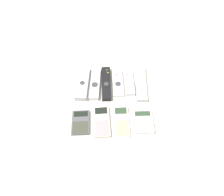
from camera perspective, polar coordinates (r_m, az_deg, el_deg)
name	(u,v)px	position (r m, az deg, el deg)	size (l,w,h in m)	color
ground_plane	(112,105)	(1.04, 0.03, -1.89)	(3.00, 3.00, 0.00)	beige
remote_0	(83,83)	(1.11, -7.64, 3.87)	(0.07, 0.20, 0.03)	#B7B7BC
remote_1	(95,83)	(1.11, -4.40, 4.01)	(0.06, 0.21, 0.02)	silver
remote_2	(106,83)	(1.11, -1.51, 3.86)	(0.05, 0.21, 0.02)	black
remote_3	(118,83)	(1.11, 1.53, 3.91)	(0.06, 0.17, 0.02)	white
remote_4	(129,82)	(1.12, 4.54, 4.06)	(0.05, 0.16, 0.02)	silver
remote_5	(141,83)	(1.12, 7.58, 3.83)	(0.06, 0.22, 0.02)	#B7B7BC
calculator_0	(81,122)	(1.00, -8.18, -6.34)	(0.08, 0.12, 0.01)	#4C4C51
calculator_1	(102,122)	(0.99, -2.69, -6.16)	(0.08, 0.16, 0.02)	beige
calculator_2	(121,121)	(0.99, 2.49, -6.11)	(0.07, 0.16, 0.01)	silver
calculator_3	(143,122)	(1.00, 8.15, -6.18)	(0.09, 0.11, 0.02)	silver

